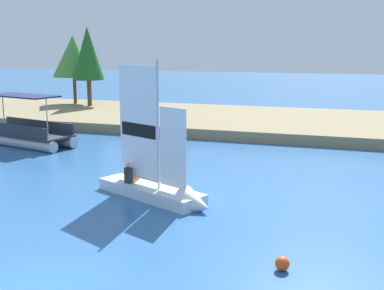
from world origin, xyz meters
TOP-DOWN VIEW (x-y plane):
  - shore_bank at (0.00, 25.45)m, footprint 80.00×12.73m
  - shoreline_tree_left at (-16.75, 28.76)m, footprint 3.59×3.59m
  - shoreline_tree_midleft at (-14.69, 27.67)m, footprint 2.60×2.60m
  - wooden_dock at (-12.21, 16.95)m, footprint 1.73×5.27m
  - sailboat at (0.19, 7.23)m, footprint 5.15×3.17m
  - pontoon_boat at (-11.04, 14.38)m, footprint 6.40×3.44m
  - channel_buoy at (5.03, 2.98)m, footprint 0.36×0.36m

SIDE VIEW (x-z plane):
  - channel_buoy at x=5.03m, z-range 0.00..0.36m
  - wooden_dock at x=-12.21m, z-range 0.00..0.53m
  - shore_bank at x=0.00m, z-range 0.00..0.62m
  - sailboat at x=0.19m, z-range -2.22..3.12m
  - pontoon_boat at x=-11.04m, z-range -0.75..2.06m
  - shoreline_tree_left at x=-16.75m, z-range 1.76..7.53m
  - shoreline_tree_midleft at x=-14.69m, z-range 1.67..8.14m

